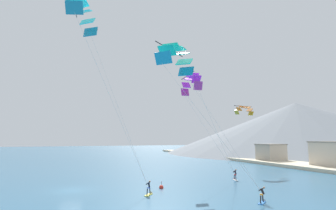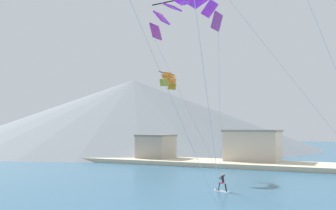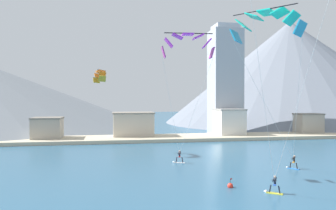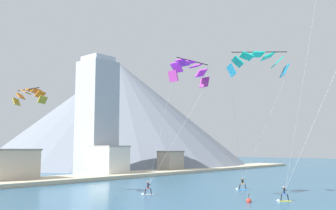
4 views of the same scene
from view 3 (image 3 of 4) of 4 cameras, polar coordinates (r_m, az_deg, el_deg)
name	(u,v)px [view 3 (image 3 of 4)]	position (r m, az deg, el deg)	size (l,w,h in m)	color
kitesurfer_near_lead	(292,165)	(43.70, 20.78, -9.67)	(1.33, 1.65, 1.70)	#337FDB
kitesurfer_near_trail	(272,188)	(32.05, 17.68, -13.63)	(1.61, 1.40, 1.69)	yellow
kitesurfer_mid_center	(178,159)	(44.43, 1.74, -9.39)	(1.77, 0.97, 1.76)	white
parafoil_kite_near_lead	(267,22)	(34.94, 16.79, 13.66)	(9.87, 9.50, 16.03)	#178FBF
parafoil_kite_mid_center	(188,43)	(37.23, 3.46, 10.69)	(6.01, 7.69, 14.55)	#AF3495
parafoil_kite_distant_high_outer	(100,75)	(53.09, -11.78, 5.20)	(2.23, 5.14, 1.99)	gold
race_marker_buoy	(230,186)	(33.12, 10.79, -13.67)	(0.56, 0.56, 1.02)	red
shoreline_strip	(152,138)	(69.01, -2.73, -5.80)	(180.00, 10.00, 0.70)	beige
shore_building_harbour_front	(229,123)	(75.05, 10.59, -3.08)	(5.98, 6.51, 6.39)	silver
shore_building_promenade_mid	(48,129)	(70.59, -20.24, -3.99)	(5.80, 6.00, 4.89)	#A89E8E
shore_building_quay_east	(308,124)	(83.78, 23.24, -3.12)	(5.83, 4.31, 5.21)	#A89E8E
shore_building_quay_west	(133,125)	(71.01, -6.10, -3.56)	(8.80, 6.29, 5.74)	beige
highrise_tower	(225,81)	(80.91, 9.91, 4.18)	(7.00, 7.00, 26.49)	#A8ADB7
mountain_peak_west_ridge	(290,72)	(128.93, 20.42, 5.41)	(91.15, 91.15, 37.14)	slate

